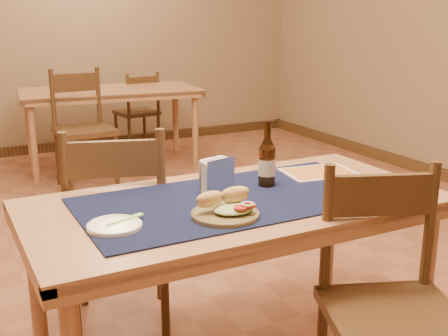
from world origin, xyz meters
name	(u,v)px	position (x,y,z in m)	size (l,w,h in m)	color
room	(156,22)	(0.00, 0.00, 1.40)	(6.04, 7.04, 2.84)	#9B5E43
main_table	(236,219)	(0.00, -0.80, 0.67)	(1.60, 0.80, 0.75)	#A16F4C
placemat	(236,198)	(0.00, -0.80, 0.75)	(1.20, 0.60, 0.01)	#0F1339
baseboard	(164,280)	(0.00, 0.00, 0.05)	(6.00, 7.00, 0.10)	#4C331B
back_table	(110,97)	(0.50, 2.61, 0.67)	(1.72, 0.99, 0.75)	#A16F4C
chair_main_far	(118,226)	(-0.32, -0.26, 0.51)	(0.57, 0.57, 0.98)	#4C331B
chair_main_near	(391,306)	(0.29, -1.36, 0.49)	(0.57, 0.57, 0.95)	#4C331B
chair_back_near	(83,127)	(0.10, 2.07, 0.52)	(0.47, 0.47, 0.99)	#4C331B
chair_back_far	(138,111)	(0.92, 3.03, 0.44)	(0.44, 0.44, 0.85)	#4C331B
sandwich_plate	(227,209)	(-0.13, -0.96, 0.78)	(0.24, 0.24, 0.09)	brown
side_plate	(114,225)	(-0.51, -0.89, 0.76)	(0.18, 0.18, 0.02)	white
fork	(128,218)	(-0.45, -0.86, 0.77)	(0.14, 0.06, 0.00)	#91E17B
beer_bottle	(267,162)	(0.19, -0.72, 0.86)	(0.07, 0.07, 0.27)	#43250C
napkin_holder	(217,175)	(-0.02, -0.68, 0.82)	(0.16, 0.09, 0.14)	white
menu_card	(319,172)	(0.50, -0.66, 0.76)	(0.34, 0.27, 0.01)	beige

